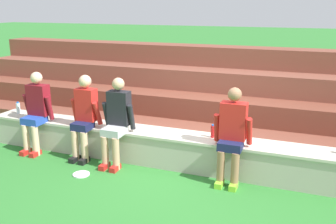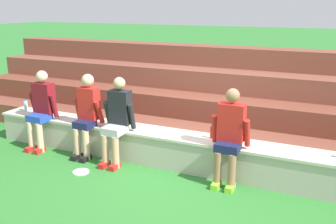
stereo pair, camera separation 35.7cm
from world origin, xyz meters
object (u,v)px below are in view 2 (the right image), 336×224
object	(u,v)px
water_bottle_near_right	(212,132)
water_bottle_near_left	(26,106)
person_far_left	(41,108)
person_left_of_center	(87,113)
frisbee	(81,172)
person_right_of_center	(230,134)
person_center	(117,119)

from	to	relation	value
water_bottle_near_right	water_bottle_near_left	bearing A→B (deg)	-179.66
person_far_left	person_left_of_center	world-z (taller)	person_left_of_center
person_far_left	water_bottle_near_left	distance (m)	0.74
person_far_left	frisbee	xyz separation A→B (m)	(1.25, -0.60, -0.73)
person_right_of_center	frisbee	world-z (taller)	person_right_of_center
water_bottle_near_left	water_bottle_near_right	world-z (taller)	water_bottle_near_left
person_center	frisbee	xyz separation A→B (m)	(-0.31, -0.60, -0.73)
person_center	water_bottle_near_left	xyz separation A→B (m)	(-2.23, 0.30, -0.11)
water_bottle_near_right	person_left_of_center	bearing A→B (deg)	-171.85
person_right_of_center	water_bottle_near_right	world-z (taller)	person_right_of_center
person_right_of_center	water_bottle_near_right	xyz separation A→B (m)	(-0.35, 0.32, -0.12)
person_center	person_far_left	bearing A→B (deg)	179.90
person_far_left	person_left_of_center	bearing A→B (deg)	1.23
person_left_of_center	person_far_left	bearing A→B (deg)	-178.77
person_center	frisbee	distance (m)	0.99
person_left_of_center	water_bottle_near_left	distance (m)	1.65
water_bottle_near_right	frisbee	distance (m)	2.10
person_center	water_bottle_near_right	world-z (taller)	person_center
person_left_of_center	person_right_of_center	xyz separation A→B (m)	(2.44, -0.02, -0.00)
frisbee	person_right_of_center	bearing A→B (deg)	15.71
water_bottle_near_right	person_right_of_center	bearing A→B (deg)	-41.68
frisbee	person_center	bearing A→B (deg)	62.62
person_far_left	person_right_of_center	world-z (taller)	person_far_left
person_left_of_center	water_bottle_near_left	size ratio (longest dim) A/B	6.29
water_bottle_near_left	person_center	bearing A→B (deg)	-7.65
frisbee	water_bottle_near_left	bearing A→B (deg)	155.03
person_center	water_bottle_near_left	world-z (taller)	person_center
person_right_of_center	frisbee	xyz separation A→B (m)	(-2.14, -0.60, -0.73)
person_center	water_bottle_near_right	distance (m)	1.52
water_bottle_near_right	frisbee	size ratio (longest dim) A/B	0.82
water_bottle_near_right	person_center	bearing A→B (deg)	-167.71
water_bottle_near_left	person_far_left	bearing A→B (deg)	-23.89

